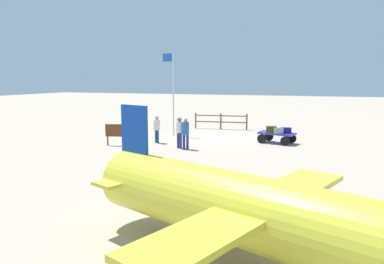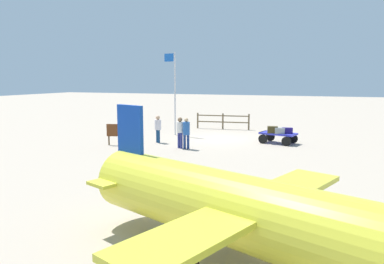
% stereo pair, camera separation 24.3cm
% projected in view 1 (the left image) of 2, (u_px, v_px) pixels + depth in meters
% --- Properties ---
extents(ground_plane, '(120.00, 120.00, 0.00)m').
position_uv_depth(ground_plane, '(216.00, 139.00, 22.92)').
color(ground_plane, tan).
extents(luggage_cart, '(2.22, 1.65, 0.63)m').
position_uv_depth(luggage_cart, '(276.00, 135.00, 21.31)').
color(luggage_cart, '#3236C7').
rests_on(luggage_cart, ground).
extents(suitcase_navy, '(0.63, 0.37, 0.34)m').
position_uv_depth(suitcase_navy, '(286.00, 130.00, 20.93)').
color(suitcase_navy, navy).
rests_on(suitcase_navy, luggage_cart).
extents(suitcase_dark, '(0.63, 0.46, 0.39)m').
position_uv_depth(suitcase_dark, '(271.00, 130.00, 21.12)').
color(suitcase_dark, '#3C3419').
rests_on(suitcase_dark, luggage_cart).
extents(suitcase_tan, '(0.62, 0.52, 0.33)m').
position_uv_depth(suitcase_tan, '(278.00, 130.00, 20.93)').
color(suitcase_tan, gray).
rests_on(suitcase_tan, luggage_cart).
extents(worker_lead, '(0.39, 0.39, 1.68)m').
position_uv_depth(worker_lead, '(186.00, 131.00, 19.44)').
color(worker_lead, navy).
rests_on(worker_lead, ground).
extents(worker_trailing, '(0.53, 0.53, 1.61)m').
position_uv_depth(worker_trailing, '(157.00, 127.00, 21.34)').
color(worker_trailing, navy).
rests_on(worker_trailing, ground).
extents(worker_supervisor, '(0.49, 0.49, 1.69)m').
position_uv_depth(worker_supervisor, '(179.00, 130.00, 19.64)').
color(worker_supervisor, navy).
rests_on(worker_supervisor, ground).
extents(airplane_near, '(8.75, 6.30, 3.10)m').
position_uv_depth(airplane_near, '(272.00, 217.00, 6.85)').
color(airplane_near, gold).
rests_on(airplane_near, ground).
extents(flagpole, '(0.82, 0.19, 5.46)m').
position_uv_depth(flagpole, '(172.00, 88.00, 23.99)').
color(flagpole, silver).
rests_on(flagpole, ground).
extents(signboard, '(1.09, 0.35, 1.21)m').
position_uv_depth(signboard, '(115.00, 132.00, 20.54)').
color(signboard, '#4C3319').
rests_on(signboard, ground).
extents(wooden_fence, '(3.94, 0.58, 1.18)m').
position_uv_depth(wooden_fence, '(221.00, 120.00, 27.22)').
color(wooden_fence, brown).
rests_on(wooden_fence, ground).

